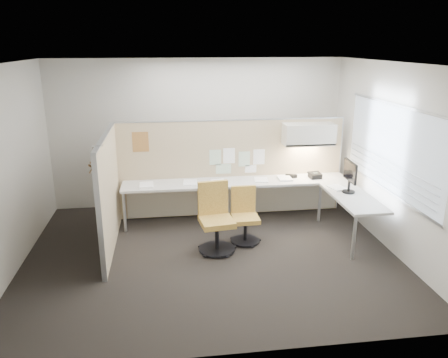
{
  "coord_description": "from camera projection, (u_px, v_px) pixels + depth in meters",
  "views": [
    {
      "loc": [
        -0.61,
        -5.95,
        3.06
      ],
      "look_at": [
        0.31,
        0.8,
        0.93
      ],
      "focal_mm": 35.0,
      "sensor_mm": 36.0,
      "label": 1
    }
  ],
  "objects": [
    {
      "name": "poster",
      "position": [
        140.0,
        142.0,
        7.54
      ],
      "size": [
        0.28,
        0.0,
        0.35
      ],
      "primitive_type": "cube",
      "color": "orange",
      "rests_on": "partition_back"
    },
    {
      "name": "ceiling",
      "position": [
        209.0,
        63.0,
        5.78
      ],
      "size": [
        5.5,
        4.5,
        0.01
      ],
      "primitive_type": "cube",
      "color": "white",
      "rests_on": "wall_back"
    },
    {
      "name": "floor",
      "position": [
        211.0,
        254.0,
        6.62
      ],
      "size": [
        5.5,
        4.5,
        0.01
      ],
      "primitive_type": "cube",
      "color": "black",
      "rests_on": "ground"
    },
    {
      "name": "chair_right",
      "position": [
        216.0,
        220.0,
        6.63
      ],
      "size": [
        0.55,
        0.57,
        1.04
      ],
      "rotation": [
        0.0,
        0.0,
        0.13
      ],
      "color": "black",
      "rests_on": "floor"
    },
    {
      "name": "overhead_bin",
      "position": [
        309.0,
        134.0,
        7.72
      ],
      "size": [
        0.9,
        0.36,
        0.38
      ],
      "primitive_type": "cube",
      "color": "beige",
      "rests_on": "partition_back"
    },
    {
      "name": "paper_stack_2",
      "position": [
        220.0,
        182.0,
        7.55
      ],
      "size": [
        0.28,
        0.34,
        0.04
      ],
      "primitive_type": "cube",
      "rotation": [
        0.0,
        0.0,
        0.19
      ],
      "color": "white",
      "rests_on": "desk"
    },
    {
      "name": "stapler",
      "position": [
        289.0,
        175.0,
        7.93
      ],
      "size": [
        0.15,
        0.07,
        0.05
      ],
      "primitive_type": "cube",
      "rotation": [
        0.0,
        0.0,
        -0.2
      ],
      "color": "black",
      "rests_on": "desk"
    },
    {
      "name": "wall_back",
      "position": [
        198.0,
        134.0,
        8.33
      ],
      "size": [
        5.5,
        0.02,
        2.8
      ],
      "primitive_type": "cube",
      "color": "beige",
      "rests_on": "ground"
    },
    {
      "name": "partition_back",
      "position": [
        231.0,
        168.0,
        7.94
      ],
      "size": [
        4.1,
        0.06,
        1.75
      ],
      "primitive_type": "cube",
      "color": "tan",
      "rests_on": "floor"
    },
    {
      "name": "chair_left",
      "position": [
        245.0,
        217.0,
        6.94
      ],
      "size": [
        0.46,
        0.46,
        0.88
      ],
      "rotation": [
        0.0,
        0.0,
        0.02
      ],
      "color": "black",
      "rests_on": "floor"
    },
    {
      "name": "partition_left",
      "position": [
        109.0,
        193.0,
        6.64
      ],
      "size": [
        0.06,
        2.2,
        1.75
      ],
      "primitive_type": "cube",
      "color": "tan",
      "rests_on": "floor"
    },
    {
      "name": "tape_dispenser",
      "position": [
        294.0,
        176.0,
        7.86
      ],
      "size": [
        0.12,
        0.09,
        0.06
      ],
      "primitive_type": "cube",
      "rotation": [
        0.0,
        0.0,
        0.38
      ],
      "color": "black",
      "rests_on": "desk"
    },
    {
      "name": "paper_stack_4",
      "position": [
        285.0,
        178.0,
        7.79
      ],
      "size": [
        0.24,
        0.3,
        0.03
      ],
      "primitive_type": "cube",
      "rotation": [
        0.0,
        0.0,
        -0.02
      ],
      "color": "white",
      "rests_on": "desk"
    },
    {
      "name": "pinned_papers",
      "position": [
        236.0,
        160.0,
        7.87
      ],
      "size": [
        1.01,
        0.0,
        0.47
      ],
      "color": "#8CBF8C",
      "rests_on": "partition_back"
    },
    {
      "name": "window_pane",
      "position": [
        392.0,
        149.0,
        6.5
      ],
      "size": [
        0.01,
        2.8,
        1.3
      ],
      "primitive_type": "cube",
      "color": "#939FAB",
      "rests_on": "wall_right"
    },
    {
      "name": "monitor",
      "position": [
        350.0,
        175.0,
        7.01
      ],
      "size": [
        0.21,
        0.5,
        0.52
      ],
      "rotation": [
        0.0,
        0.0,
        1.54
      ],
      "color": "black",
      "rests_on": "desk"
    },
    {
      "name": "paper_stack_0",
      "position": [
        147.0,
        185.0,
        7.4
      ],
      "size": [
        0.24,
        0.31,
        0.04
      ],
      "primitive_type": "cube",
      "rotation": [
        0.0,
        0.0,
        0.03
      ],
      "color": "white",
      "rests_on": "desk"
    },
    {
      "name": "paper_stack_3",
      "position": [
        261.0,
        180.0,
        7.74
      ],
      "size": [
        0.27,
        0.33,
        0.01
      ],
      "primitive_type": "cube",
      "rotation": [
        0.0,
        0.0,
        -0.13
      ],
      "color": "white",
      "rests_on": "desk"
    },
    {
      "name": "wall_right",
      "position": [
        392.0,
        158.0,
        6.55
      ],
      "size": [
        0.02,
        4.5,
        2.8
      ],
      "primitive_type": "cube",
      "color": "beige",
      "rests_on": "ground"
    },
    {
      "name": "phone",
      "position": [
        315.0,
        175.0,
        7.83
      ],
      "size": [
        0.23,
        0.22,
        0.12
      ],
      "rotation": [
        0.0,
        0.0,
        0.13
      ],
      "color": "black",
      "rests_on": "desk"
    },
    {
      "name": "task_light_strip",
      "position": [
        308.0,
        146.0,
        7.79
      ],
      "size": [
        0.6,
        0.06,
        0.02
      ],
      "primitive_type": "cube",
      "color": "#FFEABF",
      "rests_on": "overhead_bin"
    },
    {
      "name": "wall_left",
      "position": [
        6.0,
        172.0,
        5.85
      ],
      "size": [
        0.02,
        4.5,
        2.8
      ],
      "primitive_type": "cube",
      "color": "beige",
      "rests_on": "ground"
    },
    {
      "name": "coat_hook",
      "position": [
        93.0,
        172.0,
        5.78
      ],
      "size": [
        0.18,
        0.45,
        1.36
      ],
      "color": "silver",
      "rests_on": "partition_left"
    },
    {
      "name": "desk",
      "position": [
        257.0,
        190.0,
        7.62
      ],
      "size": [
        4.0,
        2.07,
        0.73
      ],
      "color": "beige",
      "rests_on": "floor"
    },
    {
      "name": "paper_stack_5",
      "position": [
        337.0,
        188.0,
        7.31
      ],
      "size": [
        0.29,
        0.34,
        0.02
      ],
      "primitive_type": "cube",
      "rotation": [
        0.0,
        0.0,
        0.23
      ],
      "color": "white",
      "rests_on": "desk"
    },
    {
      "name": "wall_front",
      "position": [
        235.0,
        229.0,
        4.07
      ],
      "size": [
        5.5,
        0.02,
        2.8
      ],
      "primitive_type": "cube",
      "color": "beige",
      "rests_on": "ground"
    },
    {
      "name": "paper_stack_1",
      "position": [
        190.0,
        183.0,
        7.56
      ],
      "size": [
        0.26,
        0.32,
        0.02
      ],
      "primitive_type": "cube",
      "rotation": [
        0.0,
        0.0,
        -0.09
      ],
      "color": "white",
      "rests_on": "desk"
    }
  ]
}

